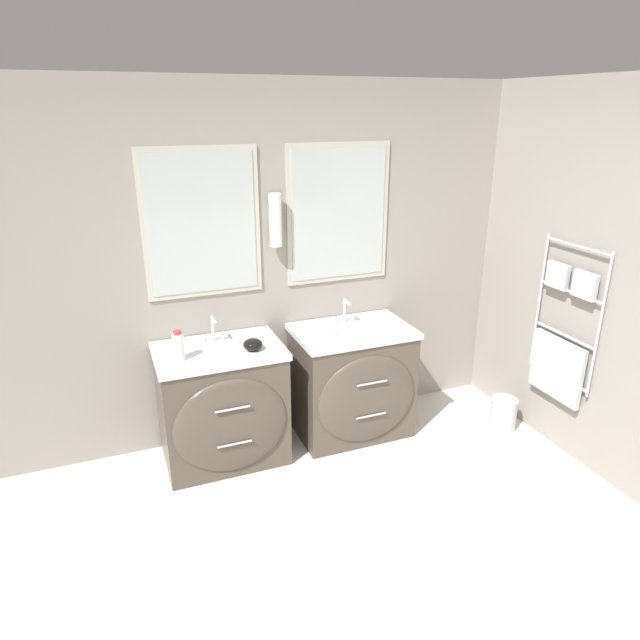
{
  "coord_description": "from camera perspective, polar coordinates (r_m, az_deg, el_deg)",
  "views": [
    {
      "loc": [
        -1.08,
        -1.67,
        2.41
      ],
      "look_at": [
        0.18,
        1.54,
        1.11
      ],
      "focal_mm": 32.0,
      "sensor_mm": 36.0,
      "label": 1
    }
  ],
  "objects": [
    {
      "name": "wall_back",
      "position": [
        4.19,
        -5.74,
        5.37
      ],
      "size": [
        5.48,
        0.17,
        2.6
      ],
      "color": "gray",
      "rests_on": "ground_plane"
    },
    {
      "name": "wall_right",
      "position": [
        4.2,
        26.38,
        2.99
      ],
      "size": [
        0.13,
        4.3,
        2.6
      ],
      "color": "gray",
      "rests_on": "ground_plane"
    },
    {
      "name": "vanity_left",
      "position": [
        4.1,
        -9.65,
        -8.45
      ],
      "size": [
        0.87,
        0.64,
        0.86
      ],
      "color": "#4C4238",
      "rests_on": "ground_plane"
    },
    {
      "name": "vanity_right",
      "position": [
        4.37,
        3.37,
        -6.2
      ],
      "size": [
        0.87,
        0.64,
        0.86
      ],
      "color": "#4C4238",
      "rests_on": "ground_plane"
    },
    {
      "name": "faucet_left",
      "position": [
        4.04,
        -10.62,
        -0.92
      ],
      "size": [
        0.17,
        0.12,
        0.18
      ],
      "color": "silver",
      "rests_on": "vanity_left"
    },
    {
      "name": "faucet_right",
      "position": [
        4.32,
        2.53,
        0.86
      ],
      "size": [
        0.17,
        0.12,
        0.18
      ],
      "color": "silver",
      "rests_on": "vanity_right"
    },
    {
      "name": "toiletry_bottle",
      "position": [
        3.78,
        -13.97,
        -2.58
      ],
      "size": [
        0.08,
        0.08,
        0.21
      ],
      "color": "silver",
      "rests_on": "vanity_left"
    },
    {
      "name": "amenity_bowl",
      "position": [
        3.87,
        -6.74,
        -2.45
      ],
      "size": [
        0.13,
        0.13,
        0.08
      ],
      "color": "black",
      "rests_on": "vanity_left"
    },
    {
      "name": "soap_dish",
      "position": [
        4.06,
        1.36,
        -1.49
      ],
      "size": [
        0.11,
        0.08,
        0.04
      ],
      "color": "white",
      "rests_on": "vanity_right"
    },
    {
      "name": "waste_bin",
      "position": [
        4.77,
        17.87,
        -8.88
      ],
      "size": [
        0.21,
        0.21,
        0.26
      ],
      "color": "#B7B7BC",
      "rests_on": "ground_plane"
    }
  ]
}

